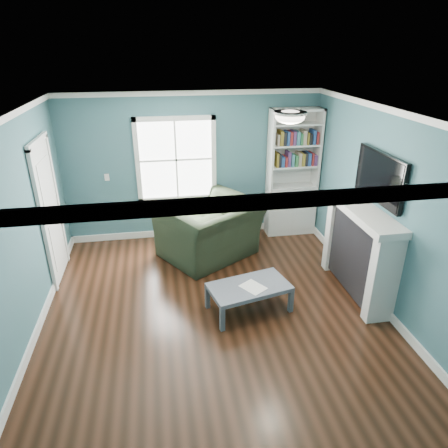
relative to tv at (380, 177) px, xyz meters
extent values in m
plane|color=black|center=(-2.20, -0.20, -1.72)|extent=(5.00, 5.00, 0.00)
plane|color=#36686E|center=(-2.20, 2.30, -0.43)|extent=(4.50, 0.00, 4.50)
plane|color=#36686E|center=(-2.20, -2.70, -0.43)|extent=(4.50, 0.00, 4.50)
plane|color=#36686E|center=(-4.45, -0.20, -0.43)|extent=(0.00, 5.00, 5.00)
plane|color=#36686E|center=(0.05, -0.20, -0.43)|extent=(0.00, 5.00, 5.00)
plane|color=white|center=(-2.20, -0.20, 0.88)|extent=(5.00, 5.00, 0.00)
cube|color=white|center=(-2.20, 2.28, -1.66)|extent=(4.50, 0.03, 0.12)
cube|color=white|center=(-4.44, -0.20, -1.66)|extent=(0.03, 5.00, 0.12)
cube|color=white|center=(0.03, -0.20, -1.66)|extent=(0.03, 5.00, 0.12)
cube|color=white|center=(-2.20, 2.28, 0.84)|extent=(4.50, 0.04, 0.08)
cube|color=white|center=(-2.20, -2.68, 0.84)|extent=(4.50, 0.04, 0.08)
cube|color=white|center=(0.03, -0.20, 0.84)|extent=(0.04, 5.00, 0.08)
cube|color=white|center=(-2.50, 2.29, -0.27)|extent=(1.24, 0.01, 1.34)
cube|color=white|center=(-3.16, 2.28, -0.27)|extent=(0.08, 0.06, 1.50)
cube|color=white|center=(-1.84, 2.28, -0.27)|extent=(0.08, 0.06, 1.50)
cube|color=white|center=(-2.50, 2.28, -0.98)|extent=(1.40, 0.06, 0.08)
cube|color=white|center=(-2.50, 2.28, 0.44)|extent=(1.40, 0.06, 0.08)
cube|color=white|center=(-2.50, 2.28, -0.27)|extent=(1.24, 0.03, 0.03)
cube|color=white|center=(-2.50, 2.28, -0.27)|extent=(0.03, 0.03, 1.34)
cube|color=silver|center=(-0.43, 2.10, -1.27)|extent=(0.90, 0.35, 0.90)
cube|color=silver|center=(-0.86, 2.10, -0.12)|extent=(0.04, 0.35, 1.40)
cube|color=silver|center=(0.00, 2.10, -0.12)|extent=(0.04, 0.35, 1.40)
cube|color=silver|center=(-0.43, 2.26, -0.12)|extent=(0.90, 0.02, 1.40)
cube|color=silver|center=(-0.43, 2.10, 0.55)|extent=(0.90, 0.35, 0.04)
cube|color=silver|center=(-0.43, 2.10, -0.80)|extent=(0.84, 0.33, 0.03)
cube|color=silver|center=(-0.43, 2.10, -0.42)|extent=(0.84, 0.33, 0.03)
cube|color=silver|center=(-0.43, 2.10, -0.04)|extent=(0.84, 0.33, 0.03)
cube|color=silver|center=(-0.43, 2.10, 0.32)|extent=(0.84, 0.33, 0.03)
cube|color=olive|center=(-0.43, 2.08, -0.30)|extent=(0.70, 0.25, 0.22)
cube|color=black|center=(-0.43, 2.08, 0.08)|extent=(0.70, 0.25, 0.22)
cylinder|color=beige|center=(-0.43, 2.05, 0.46)|extent=(0.26, 0.06, 0.26)
cube|color=black|center=(-0.11, 0.00, -1.12)|extent=(0.30, 1.20, 1.10)
cube|color=black|center=(-0.13, 0.00, -1.32)|extent=(0.22, 0.65, 0.70)
cube|color=silver|center=(-0.13, -0.67, -1.12)|extent=(0.36, 0.16, 1.20)
cube|color=silver|center=(-0.13, 0.67, -1.12)|extent=(0.36, 0.16, 1.20)
cube|color=silver|center=(-0.15, 0.00, -0.47)|extent=(0.44, 1.58, 0.10)
cube|color=black|center=(0.00, 0.00, 0.00)|extent=(0.06, 1.10, 0.65)
cube|color=silver|center=(-4.43, 1.20, -0.70)|extent=(0.04, 0.80, 2.05)
cube|color=white|center=(-4.42, 0.75, -0.70)|extent=(0.05, 0.08, 2.13)
cube|color=white|center=(-4.42, 1.65, -0.70)|extent=(0.05, 0.08, 2.13)
cube|color=white|center=(-4.42, 1.20, 0.36)|extent=(0.05, 0.98, 0.08)
sphere|color=#BF8C3F|center=(-4.37, 1.50, -0.77)|extent=(0.07, 0.07, 0.07)
ellipsoid|color=white|center=(-1.30, -0.10, 0.82)|extent=(0.34, 0.34, 0.15)
cylinder|color=white|center=(-1.30, -0.10, 0.86)|extent=(0.38, 0.38, 0.03)
cube|color=white|center=(-3.70, 2.28, -0.52)|extent=(0.08, 0.01, 0.12)
imported|color=black|center=(-2.04, 1.40, -1.08)|extent=(1.76, 1.60, 1.29)
cube|color=#4C535B|center=(-2.16, -0.55, -1.56)|extent=(0.07, 0.07, 0.33)
cube|color=#4C535B|center=(-1.19, -0.32, -1.56)|extent=(0.07, 0.07, 0.33)
cube|color=#4C535B|center=(-2.28, -0.05, -1.56)|extent=(0.07, 0.07, 0.33)
cube|color=#4C535B|center=(-1.31, 0.18, -1.56)|extent=(0.07, 0.07, 0.33)
cube|color=#52596A|center=(-1.74, -0.19, -1.37)|extent=(1.16, 0.80, 0.06)
cube|color=white|center=(-1.70, -0.24, -1.34)|extent=(0.37, 0.39, 0.00)
camera|label=1|loc=(-2.81, -4.53, 1.58)|focal=32.00mm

